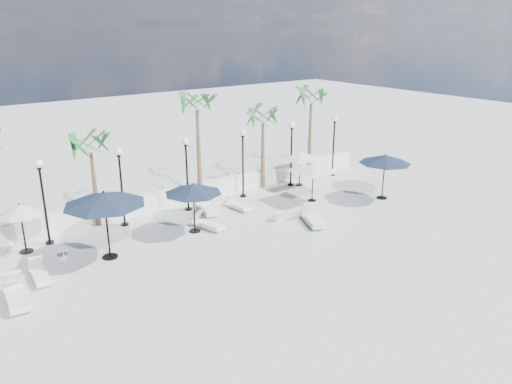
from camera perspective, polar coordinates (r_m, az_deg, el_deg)
ground at (r=21.26m, az=1.02°, el=-7.02°), size 100.00×100.00×0.00m
balustrade at (r=26.95m, az=-8.79°, el=-0.49°), size 26.00×0.30×1.01m
lamppost_1 at (r=23.13m, az=-23.23°, el=0.21°), size 0.36×0.36×3.84m
lamppost_2 at (r=24.10m, az=-15.22°, el=1.80°), size 0.36×0.36×3.84m
lamppost_3 at (r=25.51m, az=-7.95°, el=3.21°), size 0.36×0.36×3.84m
lamppost_4 at (r=27.31m, az=-1.51°, el=4.41°), size 0.36×0.36×3.84m
lamppost_5 at (r=29.41m, az=4.08°, el=5.41°), size 0.36×0.36×3.84m
lamppost_6 at (r=31.76m, az=8.90°, el=6.23°), size 0.36×0.36×3.84m
palm_1 at (r=24.19m, az=-18.38°, el=4.66°), size 2.60×2.60×4.70m
palm_2 at (r=26.22m, az=-6.75°, el=9.55°), size 2.60×2.60×6.10m
palm_3 at (r=28.78m, az=0.81°, el=8.13°), size 2.60×2.60×4.90m
palm_4 at (r=31.02m, az=6.32°, el=10.25°), size 2.60×2.60×5.70m
lounger_1 at (r=19.54m, az=-25.72°, el=-10.62°), size 0.85×2.16×0.79m
lounger_2 at (r=20.83m, az=-23.50°, el=-8.61°), size 0.67×1.77×0.65m
lounger_3 at (r=25.79m, az=-5.66°, el=-1.76°), size 1.06×2.09×0.75m
lounger_4 at (r=23.78m, az=-5.59°, el=-3.63°), size 1.05×1.90×0.68m
lounger_5 at (r=26.12m, az=-2.11°, el=-1.52°), size 0.71×1.67×0.61m
lounger_6 at (r=24.35m, az=6.47°, el=-3.04°), size 1.43×2.13×0.77m
side_table_1 at (r=22.15m, az=-21.16°, el=-6.53°), size 0.45×0.45×0.43m
side_table_2 at (r=24.55m, az=2.65°, el=-2.68°), size 0.49×0.49×0.47m
parasol_navy_left at (r=20.81m, az=-16.95°, el=-0.76°), size 3.32×3.32×2.93m
parasol_navy_mid at (r=22.83m, az=-7.19°, el=0.34°), size 2.66×2.66×2.38m
parasol_navy_right at (r=27.98m, az=14.54°, el=3.65°), size 2.85×2.85×2.56m
parasol_cream_sq_a at (r=26.94m, az=6.57°, el=3.00°), size 4.39×4.39×2.16m
parasol_cream_sq_b at (r=29.60m, az=5.08°, el=4.44°), size 4.26×4.26×2.14m
parasol_cream_small at (r=22.84m, az=-25.37°, el=-1.93°), size 1.80×1.80×2.21m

